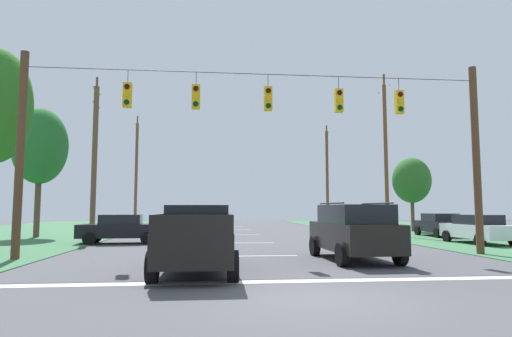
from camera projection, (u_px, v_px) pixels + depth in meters
ground_plane at (315, 298)px, 9.01m from camera, size 120.00×120.00×0.00m
stop_bar_stripe at (295, 281)px, 11.09m from camera, size 15.51×0.45×0.01m
lane_dash_0 at (266, 256)px, 17.03m from camera, size 2.50×0.15×0.01m
lane_dash_1 at (251, 243)px, 23.38m from camera, size 2.50×0.15×0.01m
lane_dash_2 at (241, 235)px, 30.59m from camera, size 2.50×0.15×0.01m
lane_dash_3 at (236, 230)px, 37.49m from camera, size 2.50×0.15×0.01m
lane_dash_4 at (232, 226)px, 44.89m from camera, size 2.50×0.15×0.01m
overhead_signal_span at (262, 143)px, 17.01m from camera, size 18.14×0.31×7.73m
pickup_truck at (197, 238)px, 12.85m from camera, size 2.33×5.42×1.95m
suv_black at (353, 230)px, 15.63m from camera, size 2.34×4.86×2.05m
distant_car_crossing_white at (478, 229)px, 22.69m from camera, size 2.13×4.35×1.52m
distant_car_oncoming at (121, 228)px, 23.11m from camera, size 4.41×2.24×1.52m
distant_car_far_parked at (440, 225)px, 28.56m from camera, size 2.17×4.37×1.52m
utility_pole_mid_right at (386, 156)px, 30.03m from camera, size 0.26×1.97×11.23m
utility_pole_far_right at (327, 177)px, 45.70m from camera, size 0.30×1.71×10.63m
utility_pole_mid_left at (94, 158)px, 27.03m from camera, size 0.32×1.68×10.10m
utility_pole_far_left at (136, 171)px, 43.82m from camera, size 0.29×1.93×11.23m
tree_roadside_right at (40, 146)px, 28.24m from camera, size 3.43×3.43×8.36m
tree_roadside_far_right at (412, 180)px, 35.02m from camera, size 3.03×3.03×5.93m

